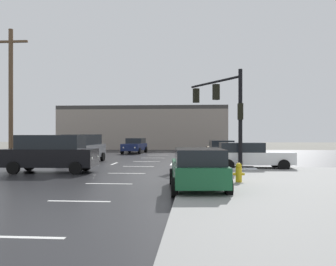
{
  "coord_description": "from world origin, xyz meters",
  "views": [
    {
      "loc": [
        3.65,
        -25.34,
        2.17
      ],
      "look_at": [
        1.06,
        9.04,
        2.15
      ],
      "focal_mm": 39.64,
      "sensor_mm": 36.0,
      "label": 1
    }
  ],
  "objects_px": {
    "utility_pole_mid": "(11,95)",
    "sedan_navy": "(135,145)",
    "traffic_signal_mast": "(224,104)",
    "fire_hydrant": "(239,172)",
    "sedan_white": "(250,155)",
    "sedan_green": "(198,168)",
    "suv_black": "(51,153)",
    "suv_grey": "(83,148)",
    "sedan_tan": "(221,150)"
  },
  "relations": [
    {
      "from": "sedan_green",
      "to": "fire_hydrant",
      "type": "bearing_deg",
      "value": -49.83
    },
    {
      "from": "traffic_signal_mast",
      "to": "utility_pole_mid",
      "type": "bearing_deg",
      "value": 55.74
    },
    {
      "from": "utility_pole_mid",
      "to": "sedan_navy",
      "type": "bearing_deg",
      "value": 70.87
    },
    {
      "from": "suv_grey",
      "to": "suv_black",
      "type": "bearing_deg",
      "value": 6.73
    },
    {
      "from": "sedan_navy",
      "to": "fire_hydrant",
      "type": "bearing_deg",
      "value": 23.47
    },
    {
      "from": "utility_pole_mid",
      "to": "fire_hydrant",
      "type": "bearing_deg",
      "value": -28.89
    },
    {
      "from": "sedan_white",
      "to": "utility_pole_mid",
      "type": "height_order",
      "value": "utility_pole_mid"
    },
    {
      "from": "suv_black",
      "to": "suv_grey",
      "type": "relative_size",
      "value": 0.99
    },
    {
      "from": "sedan_green",
      "to": "sedan_white",
      "type": "distance_m",
      "value": 8.71
    },
    {
      "from": "sedan_tan",
      "to": "sedan_green",
      "type": "height_order",
      "value": "same"
    },
    {
      "from": "sedan_tan",
      "to": "sedan_white",
      "type": "xyz_separation_m",
      "value": [
        1.24,
        -7.05,
        0.0
      ]
    },
    {
      "from": "traffic_signal_mast",
      "to": "utility_pole_mid",
      "type": "xyz_separation_m",
      "value": [
        -13.5,
        0.94,
        0.73
      ]
    },
    {
      "from": "suv_black",
      "to": "sedan_green",
      "type": "bearing_deg",
      "value": -37.93
    },
    {
      "from": "suv_grey",
      "to": "sedan_white",
      "type": "distance_m",
      "value": 12.11
    },
    {
      "from": "sedan_green",
      "to": "sedan_white",
      "type": "height_order",
      "value": "same"
    },
    {
      "from": "sedan_white",
      "to": "sedan_navy",
      "type": "height_order",
      "value": "same"
    },
    {
      "from": "fire_hydrant",
      "to": "sedan_green",
      "type": "relative_size",
      "value": 0.17
    },
    {
      "from": "fire_hydrant",
      "to": "sedan_navy",
      "type": "relative_size",
      "value": 0.17
    },
    {
      "from": "traffic_signal_mast",
      "to": "sedan_navy",
      "type": "height_order",
      "value": "traffic_signal_mast"
    },
    {
      "from": "suv_grey",
      "to": "sedan_tan",
      "type": "height_order",
      "value": "suv_grey"
    },
    {
      "from": "sedan_tan",
      "to": "sedan_white",
      "type": "relative_size",
      "value": 1.01
    },
    {
      "from": "sedan_white",
      "to": "sedan_navy",
      "type": "relative_size",
      "value": 0.99
    },
    {
      "from": "suv_grey",
      "to": "sedan_green",
      "type": "relative_size",
      "value": 1.06
    },
    {
      "from": "traffic_signal_mast",
      "to": "sedan_green",
      "type": "distance_m",
      "value": 8.94
    },
    {
      "from": "sedan_navy",
      "to": "suv_black",
      "type": "bearing_deg",
      "value": -0.2
    },
    {
      "from": "fire_hydrant",
      "to": "sedan_white",
      "type": "relative_size",
      "value": 0.17
    },
    {
      "from": "fire_hydrant",
      "to": "suv_black",
      "type": "bearing_deg",
      "value": 156.75
    },
    {
      "from": "suv_black",
      "to": "suv_grey",
      "type": "distance_m",
      "value": 6.67
    },
    {
      "from": "sedan_white",
      "to": "utility_pole_mid",
      "type": "bearing_deg",
      "value": 174.55
    },
    {
      "from": "traffic_signal_mast",
      "to": "sedan_green",
      "type": "xyz_separation_m",
      "value": [
        -1.6,
        -8.25,
        -3.03
      ]
    },
    {
      "from": "utility_pole_mid",
      "to": "suv_black",
      "type": "bearing_deg",
      "value": -40.13
    },
    {
      "from": "sedan_green",
      "to": "sedan_navy",
      "type": "distance_m",
      "value": 25.68
    },
    {
      "from": "sedan_green",
      "to": "utility_pole_mid",
      "type": "xyz_separation_m",
      "value": [
        -11.9,
        9.2,
        3.77
      ]
    },
    {
      "from": "suv_grey",
      "to": "sedan_tan",
      "type": "relative_size",
      "value": 1.07
    },
    {
      "from": "suv_black",
      "to": "sedan_tan",
      "type": "relative_size",
      "value": 1.06
    },
    {
      "from": "sedan_navy",
      "to": "utility_pole_mid",
      "type": "height_order",
      "value": "utility_pole_mid"
    },
    {
      "from": "traffic_signal_mast",
      "to": "sedan_navy",
      "type": "distance_m",
      "value": 18.7
    },
    {
      "from": "sedan_white",
      "to": "sedan_navy",
      "type": "xyz_separation_m",
      "value": [
        -9.55,
        16.7,
        0.0
      ]
    },
    {
      "from": "sedan_green",
      "to": "utility_pole_mid",
      "type": "distance_m",
      "value": 15.51
    },
    {
      "from": "suv_black",
      "to": "sedan_navy",
      "type": "distance_m",
      "value": 19.09
    },
    {
      "from": "sedan_white",
      "to": "fire_hydrant",
      "type": "bearing_deg",
      "value": -103.57
    },
    {
      "from": "suv_black",
      "to": "sedan_green",
      "type": "height_order",
      "value": "suv_black"
    },
    {
      "from": "sedan_navy",
      "to": "utility_pole_mid",
      "type": "relative_size",
      "value": 0.53
    },
    {
      "from": "traffic_signal_mast",
      "to": "sedan_tan",
      "type": "height_order",
      "value": "traffic_signal_mast"
    },
    {
      "from": "suv_black",
      "to": "sedan_green",
      "type": "xyz_separation_m",
      "value": [
        7.89,
        -5.81,
        -0.24
      ]
    },
    {
      "from": "suv_black",
      "to": "sedan_tan",
      "type": "xyz_separation_m",
      "value": [
        9.73,
        9.39,
        -0.24
      ]
    },
    {
      "from": "suv_grey",
      "to": "sedan_navy",
      "type": "bearing_deg",
      "value": 175.67
    },
    {
      "from": "fire_hydrant",
      "to": "suv_grey",
      "type": "height_order",
      "value": "suv_grey"
    },
    {
      "from": "sedan_tan",
      "to": "sedan_green",
      "type": "xyz_separation_m",
      "value": [
        -1.83,
        -15.2,
        0.0
      ]
    },
    {
      "from": "sedan_tan",
      "to": "utility_pole_mid",
      "type": "distance_m",
      "value": 15.46
    }
  ]
}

